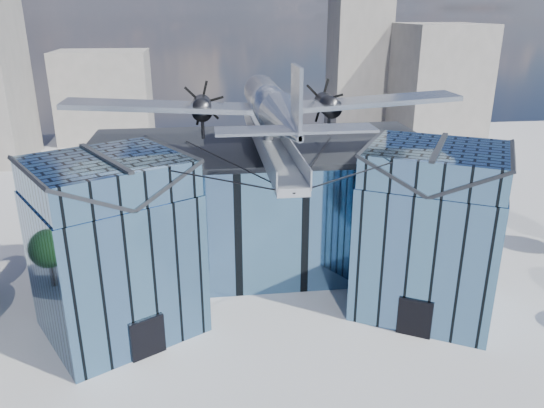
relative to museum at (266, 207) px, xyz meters
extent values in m
plane|color=gray|center=(0.00, -5.82, -5.54)|extent=(120.00, 120.00, 0.00)
cube|color=teal|center=(0.00, 3.18, -0.79)|extent=(28.00, 14.00, 9.50)
cube|color=#222429|center=(0.00, 3.18, 4.16)|extent=(28.00, 14.00, 0.40)
cube|color=teal|center=(-10.50, -6.82, -0.79)|extent=(11.79, 11.43, 9.50)
cube|color=teal|center=(-10.50, -6.82, 5.06)|extent=(11.56, 11.20, 2.20)
cube|color=#222429|center=(-12.45, -7.94, 5.06)|extent=(7.98, 9.23, 2.40)
cube|color=#222429|center=(-8.55, -5.69, 5.06)|extent=(7.98, 9.23, 2.40)
cube|color=#222429|center=(-10.50, -6.82, 6.21)|extent=(4.30, 7.10, 0.18)
cube|color=black|center=(-8.48, -10.33, -4.24)|extent=(2.03, 1.32, 2.60)
cube|color=black|center=(-6.60, -4.57, -0.79)|extent=(0.34, 0.34, 9.50)
cube|color=teal|center=(10.50, -6.82, -0.79)|extent=(11.79, 11.43, 9.50)
cube|color=teal|center=(10.50, -6.82, 5.06)|extent=(11.56, 11.20, 2.20)
cube|color=#222429|center=(8.55, -5.69, 5.06)|extent=(7.98, 9.23, 2.40)
cube|color=#222429|center=(12.45, -7.94, 5.06)|extent=(7.98, 9.23, 2.40)
cube|color=#222429|center=(10.50, -6.82, 6.21)|extent=(4.30, 7.10, 0.18)
cube|color=black|center=(8.48, -10.33, -4.24)|extent=(2.03, 1.32, 2.60)
cube|color=black|center=(6.60, -4.57, -0.79)|extent=(0.34, 0.34, 9.50)
cube|color=#9CA1A9|center=(0.00, -2.32, 5.56)|extent=(1.80, 21.00, 0.50)
cube|color=#9CA1A9|center=(-0.90, -2.32, 6.21)|extent=(0.08, 21.00, 1.10)
cube|color=#9CA1A9|center=(0.90, -2.32, 6.21)|extent=(0.08, 21.00, 1.10)
cylinder|color=#9CA1A9|center=(0.00, 7.18, 4.89)|extent=(0.44, 0.44, 1.35)
cylinder|color=#9CA1A9|center=(0.00, 1.18, 4.89)|extent=(0.44, 0.44, 1.35)
cylinder|color=#9CA1A9|center=(0.00, -2.82, 4.89)|extent=(0.44, 0.44, 1.35)
cylinder|color=#9CA1A9|center=(0.00, -1.82, 6.51)|extent=(0.70, 0.70, 1.40)
cylinder|color=black|center=(-5.25, -9.82, 5.86)|extent=(10.55, 6.08, 0.69)
cylinder|color=black|center=(5.25, -9.82, 5.86)|extent=(10.55, 6.08, 0.69)
cylinder|color=black|center=(-3.00, -4.32, 5.01)|extent=(6.09, 17.04, 1.19)
cylinder|color=black|center=(3.00, -4.32, 5.01)|extent=(6.09, 17.04, 1.19)
cylinder|color=#B3B9C1|center=(0.00, -1.82, 8.46)|extent=(2.50, 11.00, 2.50)
sphere|color=#B3B9C1|center=(0.00, 3.68, 8.46)|extent=(2.50, 2.50, 2.50)
cube|color=black|center=(0.00, 2.68, 9.15)|extent=(1.60, 1.40, 0.50)
cone|color=#B3B9C1|center=(0.00, -10.82, 8.76)|extent=(2.50, 7.00, 2.50)
cube|color=#B3B9C1|center=(0.00, -13.12, 10.36)|extent=(0.18, 2.40, 3.40)
cube|color=#B3B9C1|center=(0.00, -13.02, 8.96)|extent=(8.00, 1.80, 0.14)
cube|color=#B3B9C1|center=(-7.00, -0.82, 8.16)|extent=(14.00, 3.20, 1.08)
cylinder|color=black|center=(-4.60, -0.22, 7.91)|extent=(1.44, 3.20, 1.44)
cone|color=black|center=(-4.60, 1.58, 7.91)|extent=(0.70, 0.70, 0.70)
cube|color=black|center=(-4.60, 1.73, 7.91)|extent=(1.05, 0.06, 3.33)
cube|color=black|center=(-4.60, 1.73, 7.91)|extent=(2.53, 0.06, 2.53)
cube|color=black|center=(-4.60, 1.73, 7.91)|extent=(3.33, 0.06, 1.05)
cylinder|color=black|center=(-4.60, -0.82, 6.69)|extent=(0.24, 0.24, 1.75)
cube|color=#B3B9C1|center=(7.00, -0.82, 8.16)|extent=(14.00, 3.20, 1.08)
cylinder|color=black|center=(4.60, -0.22, 7.91)|extent=(1.44, 3.20, 1.44)
cone|color=black|center=(4.60, 1.58, 7.91)|extent=(0.70, 0.70, 0.70)
cube|color=black|center=(4.60, 1.73, 7.91)|extent=(1.05, 0.06, 3.33)
cube|color=black|center=(4.60, 1.73, 7.91)|extent=(2.53, 0.06, 2.53)
cube|color=black|center=(4.60, 1.73, 7.91)|extent=(3.33, 0.06, 1.05)
cylinder|color=black|center=(4.60, -0.82, 6.69)|extent=(0.24, 0.24, 1.75)
cube|color=slate|center=(32.00, 42.18, 3.46)|extent=(12.00, 14.00, 18.00)
cube|color=slate|center=(-20.00, 49.18, 1.46)|extent=(14.00, 10.00, 14.00)
cube|color=slate|center=(22.00, 52.18, 7.46)|extent=(9.00, 9.00, 26.00)
camera|label=1|loc=(-4.47, -38.47, 14.60)|focal=35.00mm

